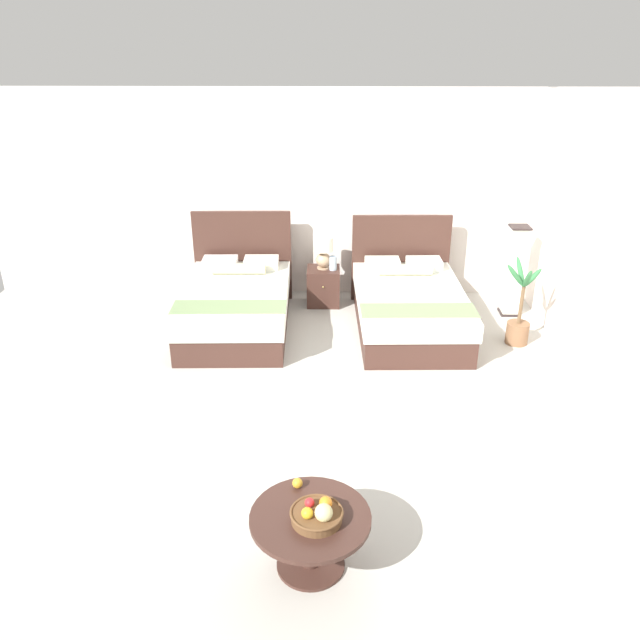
% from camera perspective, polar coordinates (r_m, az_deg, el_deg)
% --- Properties ---
extents(ground_plane, '(9.48, 10.20, 0.02)m').
position_cam_1_polar(ground_plane, '(6.47, 0.02, -8.38)').
color(ground_plane, '#B6B3A9').
extents(wall_back, '(9.48, 0.12, 2.84)m').
position_cam_1_polar(wall_back, '(8.97, 0.36, 11.16)').
color(wall_back, white).
rests_on(wall_back, ground).
extents(wall_side_right, '(0.12, 5.80, 2.84)m').
position_cam_1_polar(wall_side_right, '(6.82, 25.69, 4.23)').
color(wall_side_right, white).
rests_on(wall_side_right, ground).
extents(bed_near_window, '(1.39, 2.15, 1.28)m').
position_cam_1_polar(bed_near_window, '(8.17, -7.51, 1.43)').
color(bed_near_window, '#40261F').
rests_on(bed_near_window, ground).
extents(bed_near_corner, '(1.39, 2.17, 1.23)m').
position_cam_1_polar(bed_near_corner, '(8.15, 7.98, 1.29)').
color(bed_near_corner, '#40261F').
rests_on(bed_near_corner, ground).
extents(nightstand, '(0.45, 0.45, 0.52)m').
position_cam_1_polar(nightstand, '(8.84, 0.28, 3.05)').
color(nightstand, '#40261F').
rests_on(nightstand, ground).
extents(table_lamp, '(0.27, 0.27, 0.45)m').
position_cam_1_polar(table_lamp, '(8.68, 0.29, 6.27)').
color(table_lamp, tan).
rests_on(table_lamp, nightstand).
extents(vase, '(0.10, 0.10, 0.19)m').
position_cam_1_polar(vase, '(8.68, 1.18, 5.13)').
color(vase, '#A8BCCE').
rests_on(vase, nightstand).
extents(coffee_table, '(0.85, 0.85, 0.46)m').
position_cam_1_polar(coffee_table, '(4.68, -0.86, -18.35)').
color(coffee_table, '#40261F').
rests_on(coffee_table, ground).
extents(fruit_bowl, '(0.37, 0.37, 0.18)m').
position_cam_1_polar(fruit_bowl, '(4.52, -0.23, -17.03)').
color(fruit_bowl, brown).
rests_on(fruit_bowl, coffee_table).
extents(loose_apple, '(0.08, 0.08, 0.08)m').
position_cam_1_polar(loose_apple, '(4.80, -2.04, -14.44)').
color(loose_apple, gold).
rests_on(loose_apple, coffee_table).
extents(floor_lamp_corner, '(0.25, 0.25, 1.23)m').
position_cam_1_polar(floor_lamp_corner, '(8.78, 17.06, 4.23)').
color(floor_lamp_corner, '#2C2221').
rests_on(floor_lamp_corner, ground).
extents(potted_palm, '(0.45, 0.61, 1.07)m').
position_cam_1_polar(potted_palm, '(8.06, 17.41, -0.07)').
color(potted_palm, brown).
rests_on(potted_palm, ground).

